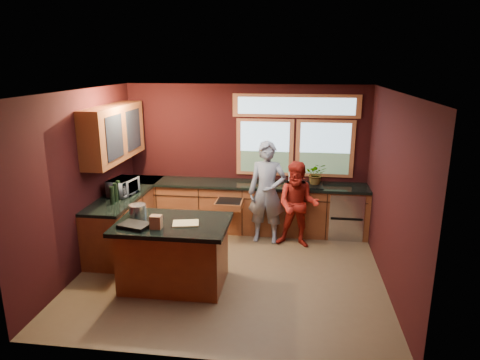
% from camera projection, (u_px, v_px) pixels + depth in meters
% --- Properties ---
extents(floor, '(4.50, 4.50, 0.00)m').
position_uv_depth(floor, '(231.00, 272.00, 6.51)').
color(floor, brown).
rests_on(floor, ground).
extents(room_shell, '(4.52, 4.02, 2.71)m').
position_uv_depth(room_shell, '(194.00, 151.00, 6.41)').
color(room_shell, black).
rests_on(room_shell, ground).
extents(back_counter, '(4.50, 0.64, 0.93)m').
position_uv_depth(back_counter, '(255.00, 207.00, 7.98)').
color(back_counter, brown).
rests_on(back_counter, floor).
extents(left_counter, '(0.64, 2.30, 0.93)m').
position_uv_depth(left_counter, '(127.00, 218.00, 7.44)').
color(left_counter, brown).
rests_on(left_counter, floor).
extents(island, '(1.55, 1.05, 0.95)m').
position_uv_depth(island, '(174.00, 253.00, 6.03)').
color(island, brown).
rests_on(island, floor).
extents(person_grey, '(0.68, 0.48, 1.79)m').
position_uv_depth(person_grey, '(267.00, 193.00, 7.40)').
color(person_grey, slate).
rests_on(person_grey, floor).
extents(person_red, '(0.79, 0.65, 1.49)m').
position_uv_depth(person_red, '(298.00, 205.00, 7.23)').
color(person_red, maroon).
rests_on(person_red, floor).
extents(microwave, '(0.43, 0.56, 0.28)m').
position_uv_depth(microwave, '(123.00, 187.00, 7.13)').
color(microwave, '#999999').
rests_on(microwave, left_counter).
extents(potted_plant, '(0.36, 0.32, 0.40)m').
position_uv_depth(potted_plant, '(316.00, 174.00, 7.71)').
color(potted_plant, '#999999').
rests_on(potted_plant, back_counter).
extents(paper_towel, '(0.12, 0.12, 0.28)m').
position_uv_depth(paper_towel, '(292.00, 177.00, 7.74)').
color(paper_towel, silver).
rests_on(paper_towel, back_counter).
extents(cutting_board, '(0.40, 0.32, 0.02)m').
position_uv_depth(cutting_board, '(186.00, 223.00, 5.83)').
color(cutting_board, tan).
rests_on(cutting_board, island).
extents(stock_pot, '(0.24, 0.24, 0.18)m').
position_uv_depth(stock_pot, '(138.00, 211.00, 6.10)').
color(stock_pot, silver).
rests_on(stock_pot, island).
extents(paper_bag, '(0.15, 0.12, 0.18)m').
position_uv_depth(paper_bag, '(156.00, 222.00, 5.67)').
color(paper_bag, brown).
rests_on(paper_bag, island).
extents(black_tray, '(0.46, 0.37, 0.05)m').
position_uv_depth(black_tray, '(135.00, 225.00, 5.72)').
color(black_tray, black).
rests_on(black_tray, island).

